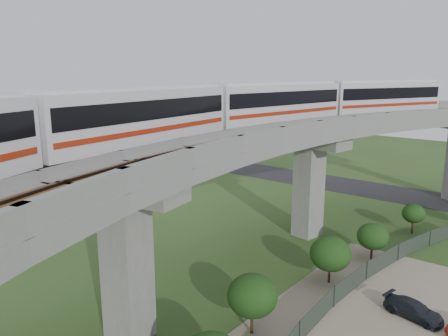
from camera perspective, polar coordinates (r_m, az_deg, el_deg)
The scene contains 10 objects.
ground at distance 34.33m, azimuth 0.86°, elevation -13.26°, with size 160.00×160.00×0.00m, color #354C1E.
asphalt_road at distance 59.53m, azimuth 18.94°, elevation -2.73°, with size 60.00×8.00×0.03m, color #232326.
viaduct at distance 29.32m, azimuth 6.84°, elevation 0.88°, with size 19.58×73.98×11.40m.
metro_train at distance 30.93m, azimuth 1.59°, elevation 7.66°, with size 10.64×61.34×3.64m.
fence at distance 29.69m, azimuth 16.54°, elevation -16.55°, with size 3.87×38.73×1.50m.
tree_1 at distance 44.56m, azimuth 23.52°, elevation -5.48°, with size 2.09×2.09×2.86m.
tree_2 at distance 37.30m, azimuth 18.85°, elevation -8.44°, with size 2.49×2.49×3.08m.
tree_3 at distance 32.49m, azimuth 13.71°, elevation -10.82°, with size 2.93×2.93×3.50m.
tree_4 at distance 25.97m, azimuth 3.72°, elevation -16.30°, with size 2.90×2.90×3.64m.
car_dark at distance 30.59m, azimuth 23.51°, elevation -16.59°, with size 1.47×3.61×1.05m, color black.
Camera 1 is at (18.99, -24.42, 14.87)m, focal length 35.00 mm.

